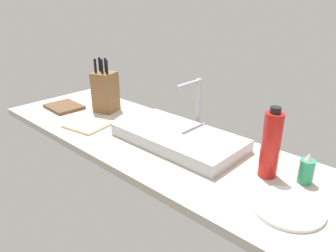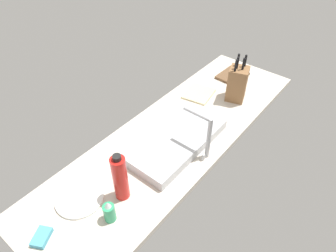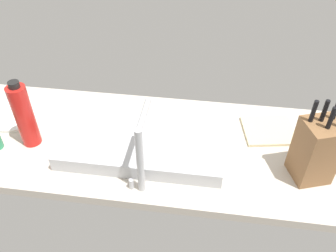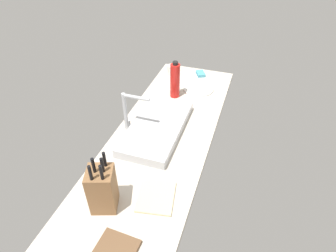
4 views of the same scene
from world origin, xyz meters
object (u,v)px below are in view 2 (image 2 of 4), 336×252
object	(u,v)px
sink_basin	(175,140)
faucet	(205,133)
knife_block	(237,84)
water_bottle	(120,178)
dinner_plate	(79,198)
dish_sponge	(42,237)
dish_towel	(199,94)
cutting_board	(232,76)
soap_bottle	(109,212)

from	to	relation	value
sink_basin	faucet	xyz separation A→B (cm)	(-3.31, 16.39, 13.06)
knife_block	water_bottle	size ratio (longest dim) A/B	1.11
knife_block	dinner_plate	world-z (taller)	knife_block
faucet	dish_sponge	bearing A→B (deg)	-16.96
knife_block	dish_sponge	xyz separation A→B (cm)	(138.48, -13.17, -10.46)
sink_basin	water_bottle	size ratio (longest dim) A/B	2.18
dish_towel	dish_sponge	world-z (taller)	dish_sponge
sink_basin	dish_towel	distance (cm)	50.41
cutting_board	water_bottle	distance (cm)	124.95
faucet	dish_towel	distance (cm)	57.34
dish_towel	water_bottle	bearing A→B (deg)	11.62
faucet	dish_sponge	distance (cm)	87.89
faucet	dinner_plate	bearing A→B (deg)	-25.64
faucet	cutting_board	xyz separation A→B (cm)	(-77.86, -26.72, -14.98)
dish_sponge	water_bottle	bearing A→B (deg)	164.01
dish_towel	cutting_board	bearing A→B (deg)	169.08
cutting_board	dish_sponge	xyz separation A→B (cm)	(160.75, 1.44, 0.30)
knife_block	dish_towel	xyz separation A→B (cm)	(11.43, -21.11, -11.06)
sink_basin	dish_towel	bearing A→B (deg)	-160.47
sink_basin	faucet	distance (cm)	21.21
sink_basin	water_bottle	distance (cm)	43.82
cutting_board	water_bottle	size ratio (longest dim) A/B	0.78
dinner_plate	dish_towel	xyz separation A→B (cm)	(-104.43, -4.29, 0.00)
cutting_board	dish_towel	distance (cm)	34.32
sink_basin	cutting_board	world-z (taller)	sink_basin
sink_basin	knife_block	xyz separation A→B (cm)	(-58.90, 4.27, 8.84)
faucet	water_bottle	distance (cm)	48.32
sink_basin	cutting_board	distance (cm)	81.85
sink_basin	dish_sponge	xyz separation A→B (cm)	(79.58, -8.89, -1.62)
dinner_plate	knife_block	bearing A→B (deg)	171.74
dish_towel	knife_block	bearing A→B (deg)	118.43
knife_block	cutting_board	xyz separation A→B (cm)	(-22.27, -14.61, -10.76)
sink_basin	dinner_plate	size ratio (longest dim) A/B	2.61
faucet	knife_block	bearing A→B (deg)	-167.70
sink_basin	dish_sponge	size ratio (longest dim) A/B	6.58
sink_basin	dinner_plate	bearing A→B (deg)	-12.42
sink_basin	soap_bottle	bearing A→B (deg)	6.68
dish_towel	soap_bottle	bearing A→B (deg)	12.80
cutting_board	dish_sponge	distance (cm)	160.76
sink_basin	faucet	world-z (taller)	faucet
sink_basin	dinner_plate	world-z (taller)	sink_basin
sink_basin	dish_sponge	distance (cm)	80.09
soap_bottle	dinner_plate	size ratio (longest dim) A/B	0.52
faucet	dinner_plate	world-z (taller)	faucet
knife_block	dinner_plate	size ratio (longest dim) A/B	1.33
faucet	knife_block	world-z (taller)	knife_block
sink_basin	cutting_board	size ratio (longest dim) A/B	2.80
water_bottle	soap_bottle	bearing A→B (deg)	21.09
sink_basin	knife_block	size ratio (longest dim) A/B	1.96
faucet	water_bottle	size ratio (longest dim) A/B	0.95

